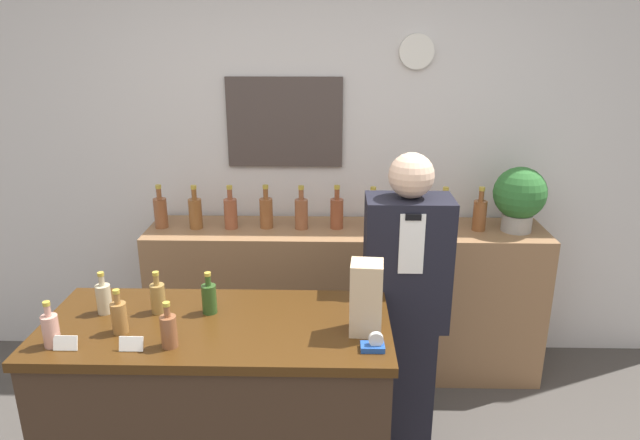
# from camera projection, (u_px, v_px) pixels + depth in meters

# --- Properties ---
(back_wall) EXTENTS (5.20, 0.09, 2.70)m
(back_wall) POSITION_uv_depth(u_px,v_px,m) (313.00, 153.00, 3.57)
(back_wall) COLOR silver
(back_wall) RESTS_ON ground_plane
(back_shelf) EXTENTS (2.39, 0.46, 0.95)m
(back_shelf) POSITION_uv_depth(u_px,v_px,m) (345.00, 300.00, 3.57)
(back_shelf) COLOR #8E6642
(back_shelf) RESTS_ON ground_plane
(display_counter) EXTENTS (1.42, 0.63, 0.95)m
(display_counter) POSITION_uv_depth(u_px,v_px,m) (222.00, 420.00, 2.48)
(display_counter) COLOR #382619
(display_counter) RESTS_ON ground_plane
(shopkeeper) EXTENTS (0.40, 0.25, 1.58)m
(shopkeeper) POSITION_uv_depth(u_px,v_px,m) (404.00, 313.00, 2.76)
(shopkeeper) COLOR black
(shopkeeper) RESTS_ON ground_plane
(potted_plant) EXTENTS (0.31, 0.31, 0.38)m
(potted_plant) POSITION_uv_depth(u_px,v_px,m) (520.00, 196.00, 3.32)
(potted_plant) COLOR #9E998E
(potted_plant) RESTS_ON back_shelf
(paper_bag) EXTENTS (0.13, 0.13, 0.30)m
(paper_bag) POSITION_uv_depth(u_px,v_px,m) (366.00, 298.00, 2.21)
(paper_bag) COLOR tan
(paper_bag) RESTS_ON display_counter
(tape_dispenser) EXTENTS (0.09, 0.06, 0.07)m
(tape_dispenser) POSITION_uv_depth(u_px,v_px,m) (374.00, 344.00, 2.13)
(tape_dispenser) COLOR #1E4799
(tape_dispenser) RESTS_ON display_counter
(price_card_left) EXTENTS (0.09, 0.02, 0.06)m
(price_card_left) POSITION_uv_depth(u_px,v_px,m) (65.00, 343.00, 2.12)
(price_card_left) COLOR white
(price_card_left) RESTS_ON display_counter
(price_card_right) EXTENTS (0.09, 0.02, 0.06)m
(price_card_right) POSITION_uv_depth(u_px,v_px,m) (131.00, 344.00, 2.12)
(price_card_right) COLOR white
(price_card_right) RESTS_ON display_counter
(counter_bottle_0) EXTENTS (0.06, 0.06, 0.18)m
(counter_bottle_0) POSITION_uv_depth(u_px,v_px,m) (51.00, 329.00, 2.14)
(counter_bottle_0) COLOR tan
(counter_bottle_0) RESTS_ON display_counter
(counter_bottle_1) EXTENTS (0.06, 0.06, 0.18)m
(counter_bottle_1) POSITION_uv_depth(u_px,v_px,m) (104.00, 298.00, 2.39)
(counter_bottle_1) COLOR tan
(counter_bottle_1) RESTS_ON display_counter
(counter_bottle_2) EXTENTS (0.06, 0.06, 0.18)m
(counter_bottle_2) POSITION_uv_depth(u_px,v_px,m) (119.00, 316.00, 2.24)
(counter_bottle_2) COLOR olive
(counter_bottle_2) RESTS_ON display_counter
(counter_bottle_3) EXTENTS (0.06, 0.06, 0.18)m
(counter_bottle_3) POSITION_uv_depth(u_px,v_px,m) (158.00, 297.00, 2.40)
(counter_bottle_3) COLOR olive
(counter_bottle_3) RESTS_ON display_counter
(counter_bottle_4) EXTENTS (0.06, 0.06, 0.18)m
(counter_bottle_4) POSITION_uv_depth(u_px,v_px,m) (169.00, 330.00, 2.13)
(counter_bottle_4) COLOR brown
(counter_bottle_4) RESTS_ON display_counter
(counter_bottle_5) EXTENTS (0.06, 0.06, 0.18)m
(counter_bottle_5) POSITION_uv_depth(u_px,v_px,m) (209.00, 298.00, 2.39)
(counter_bottle_5) COLOR #2C4C1E
(counter_bottle_5) RESTS_ON display_counter
(shelf_bottle_0) EXTENTS (0.08, 0.08, 0.26)m
(shelf_bottle_0) POSITION_uv_depth(u_px,v_px,m) (161.00, 212.00, 3.41)
(shelf_bottle_0) COLOR brown
(shelf_bottle_0) RESTS_ON back_shelf
(shelf_bottle_1) EXTENTS (0.08, 0.08, 0.26)m
(shelf_bottle_1) POSITION_uv_depth(u_px,v_px,m) (195.00, 212.00, 3.40)
(shelf_bottle_1) COLOR brown
(shelf_bottle_1) RESTS_ON back_shelf
(shelf_bottle_2) EXTENTS (0.08, 0.08, 0.26)m
(shelf_bottle_2) POSITION_uv_depth(u_px,v_px,m) (231.00, 212.00, 3.40)
(shelf_bottle_2) COLOR brown
(shelf_bottle_2) RESTS_ON back_shelf
(shelf_bottle_3) EXTENTS (0.08, 0.08, 0.26)m
(shelf_bottle_3) POSITION_uv_depth(u_px,v_px,m) (266.00, 212.00, 3.41)
(shelf_bottle_3) COLOR brown
(shelf_bottle_3) RESTS_ON back_shelf
(shelf_bottle_4) EXTENTS (0.08, 0.08, 0.26)m
(shelf_bottle_4) POSITION_uv_depth(u_px,v_px,m) (301.00, 213.00, 3.39)
(shelf_bottle_4) COLOR brown
(shelf_bottle_4) RESTS_ON back_shelf
(shelf_bottle_5) EXTENTS (0.08, 0.08, 0.26)m
(shelf_bottle_5) POSITION_uv_depth(u_px,v_px,m) (337.00, 212.00, 3.40)
(shelf_bottle_5) COLOR brown
(shelf_bottle_5) RESTS_ON back_shelf
(shelf_bottle_6) EXTENTS (0.08, 0.08, 0.26)m
(shelf_bottle_6) POSITION_uv_depth(u_px,v_px,m) (372.00, 214.00, 3.37)
(shelf_bottle_6) COLOR brown
(shelf_bottle_6) RESTS_ON back_shelf
(shelf_bottle_7) EXTENTS (0.08, 0.08, 0.26)m
(shelf_bottle_7) POSITION_uv_depth(u_px,v_px,m) (408.00, 213.00, 3.39)
(shelf_bottle_7) COLOR brown
(shelf_bottle_7) RESTS_ON back_shelf
(shelf_bottle_8) EXTENTS (0.08, 0.08, 0.26)m
(shelf_bottle_8) POSITION_uv_depth(u_px,v_px,m) (444.00, 214.00, 3.36)
(shelf_bottle_8) COLOR brown
(shelf_bottle_8) RESTS_ON back_shelf
(shelf_bottle_9) EXTENTS (0.08, 0.08, 0.26)m
(shelf_bottle_9) POSITION_uv_depth(u_px,v_px,m) (480.00, 214.00, 3.37)
(shelf_bottle_9) COLOR brown
(shelf_bottle_9) RESTS_ON back_shelf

